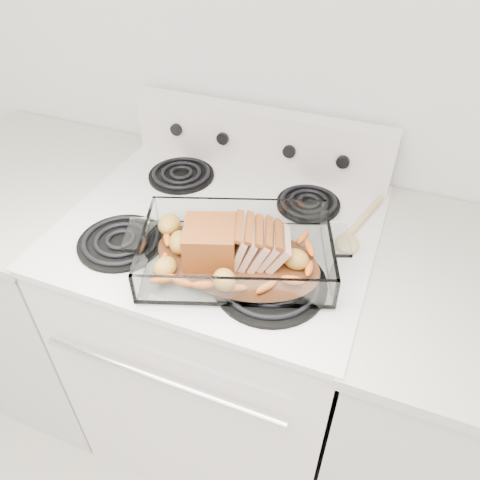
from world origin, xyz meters
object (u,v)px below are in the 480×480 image
(pork_roast, at_px, (227,242))
(counter_right, at_px, (441,407))
(electric_range, at_px, (224,334))
(counter_left, at_px, (54,283))
(baking_dish, at_px, (237,254))

(pork_roast, bearing_deg, counter_right, 18.99)
(electric_range, relative_size, counter_left, 1.20)
(counter_left, height_order, pork_roast, pork_roast)
(baking_dish, bearing_deg, counter_right, -7.18)
(counter_left, distance_m, counter_right, 1.33)
(counter_right, bearing_deg, pork_roast, -168.15)
(baking_dish, height_order, pork_roast, pork_roast)
(counter_right, bearing_deg, electric_range, 179.90)
(electric_range, bearing_deg, counter_left, -179.90)
(counter_left, relative_size, counter_right, 1.00)
(baking_dish, bearing_deg, electric_range, 108.34)
(electric_range, distance_m, counter_right, 0.67)
(counter_right, height_order, pork_roast, pork_roast)
(counter_left, distance_m, baking_dish, 0.92)
(electric_range, bearing_deg, counter_right, -0.10)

